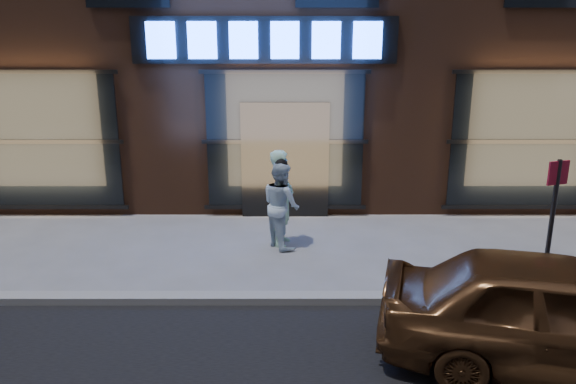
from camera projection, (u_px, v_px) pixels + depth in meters
name	position (u px, v px, depth m)	size (l,w,h in m)	color
ground	(284.00, 302.00, 8.13)	(90.00, 90.00, 0.00)	slate
curb	(284.00, 298.00, 8.11)	(60.00, 0.25, 0.12)	gray
man_bowtie	(282.00, 198.00, 10.11)	(0.64, 0.42, 1.76)	#AAE0C9
man_cap	(281.00, 205.00, 10.03)	(0.76, 0.59, 1.57)	silver
gold_sedan	(563.00, 315.00, 6.33)	(1.65, 4.09, 1.39)	brown
sign_post	(552.00, 217.00, 7.87)	(0.32, 0.13, 2.10)	#262628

